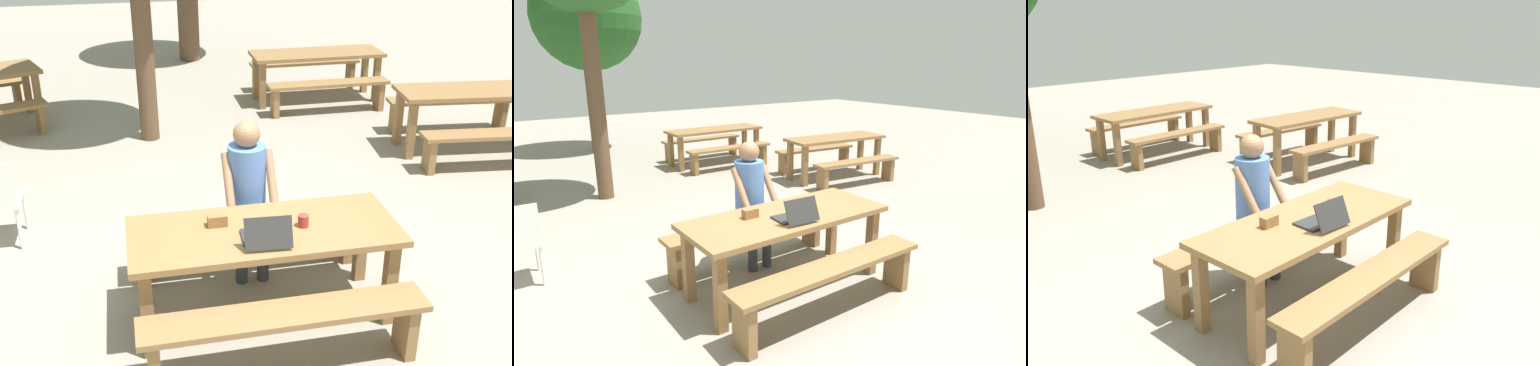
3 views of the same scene
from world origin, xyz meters
The scene contains 14 objects.
ground_plane centered at (0.00, 0.00, 0.00)m, with size 30.00×30.00×0.00m, color gray.
picnic_table_front centered at (0.00, 0.00, 0.64)m, with size 1.96×0.79×0.75m.
bench_near centered at (0.00, -0.63, 0.36)m, with size 1.94×0.30×0.48m.
bench_far centered at (0.00, 0.63, 0.36)m, with size 1.94×0.30×0.48m.
laptop centered at (-0.03, -0.18, 0.80)m, with size 0.35×0.34×0.23m.
small_pouch centered at (-0.32, 0.12, 0.79)m, with size 0.14×0.08×0.09m.
coffee_mug centered at (0.28, -0.02, 0.79)m, with size 0.08×0.08×0.09m.
person_seated centered at (0.00, 0.60, 0.79)m, with size 0.42×0.41×1.35m.
picnic_table_rear centered at (1.97, 5.06, 0.63)m, with size 1.98×0.70×0.75m.
bench_rear_south centered at (1.96, 4.44, 0.35)m, with size 1.78×0.31×0.46m.
bench_rear_north centered at (1.97, 5.68, 0.35)m, with size 1.78×0.31×0.46m.
picnic_table_distant centered at (3.25, 2.75, 0.64)m, with size 1.92×0.87×0.77m.
bench_distant_south centered at (3.18, 2.11, 0.34)m, with size 1.70×0.47×0.45m.
bench_distant_north centered at (3.32, 3.39, 0.34)m, with size 1.70×0.47×0.45m.
Camera 1 is at (-0.88, -3.80, 2.96)m, focal length 43.47 mm.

